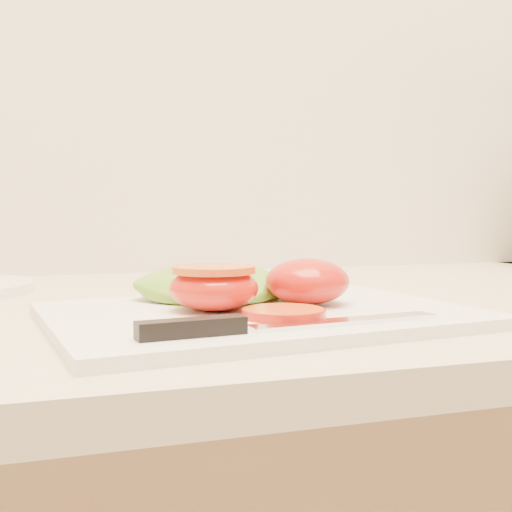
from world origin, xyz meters
name	(u,v)px	position (x,y,z in m)	size (l,w,h in m)	color
cutting_board	(260,315)	(-0.45, 1.54, 0.94)	(0.35, 0.25, 0.01)	white
tomato_half_dome	(307,281)	(-0.40, 1.55, 0.96)	(0.08, 0.08, 0.04)	red
tomato_half_cut	(214,286)	(-0.48, 1.54, 0.96)	(0.08, 0.08, 0.04)	red
tomato_slice_0	(284,313)	(-0.44, 1.49, 0.94)	(0.06, 0.06, 0.01)	#D8591B
lettuce_leaf_0	(213,285)	(-0.47, 1.61, 0.95)	(0.15, 0.10, 0.03)	#69B630
lettuce_leaf_1	(253,285)	(-0.43, 1.62, 0.95)	(0.10, 0.07, 0.02)	#69B630
knife	(256,325)	(-0.48, 1.44, 0.94)	(0.24, 0.04, 0.01)	silver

